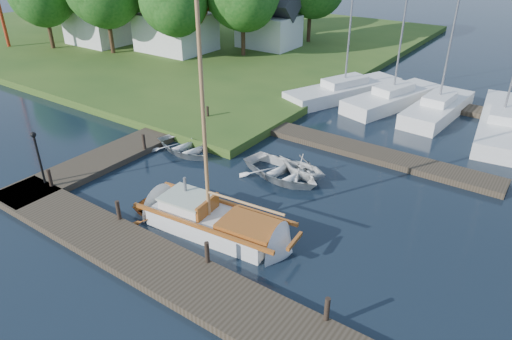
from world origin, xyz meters
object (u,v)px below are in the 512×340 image
Objects in this scene: mooring_post_4 at (144,142)px; sailboat at (217,224)px; marina_boat_3 at (501,121)px; house_b at (99,19)px; mooring_post_1 at (118,210)px; mooring_post_2 at (207,252)px; marina_boat_0 at (344,90)px; house_c at (269,24)px; mooring_post_0 at (50,178)px; marina_boat_1 at (393,97)px; dinghy at (172,212)px; marina_boat_2 at (438,107)px; tender_c at (282,169)px; lamp_post at (37,151)px; tender_b at (304,166)px; mooring_post_5 at (208,113)px; tender_a at (185,145)px; mooring_post_3 at (327,309)px; house_a at (175,22)px.

mooring_post_4 is 8.05m from sailboat.
marina_boat_3 is 2.23× the size of house_b.
mooring_post_2 is at bearing 0.00° from mooring_post_1.
marina_boat_0 is 1.74× the size of house_b.
sailboat is (7.40, -3.14, -0.36)m from mooring_post_4.
house_c is (-21.39, 8.05, 2.00)m from marina_boat_3.
marina_boat_1 reaches higher than mooring_post_0.
mooring_post_2 is at bearing -30.47° from mooring_post_4.
marina_boat_2 is at bearing -22.03° from dinghy.
marina_boat_0 is at bearing 23.07° from tender_c.
sailboat is at bearing 12.47° from lamp_post.
tender_b is (3.94, 7.51, -0.08)m from mooring_post_1.
house_b reaches higher than house_c.
tender_b is (7.94, -2.49, -0.08)m from mooring_post_5.
marina_boat_1 reaches higher than mooring_post_1.
marina_boat_2 reaches higher than tender_a.
mooring_post_5 reaches higher than tender_a.
mooring_post_3 is at bearing -168.91° from marina_boat_2.
mooring_post_1 is at bearing 164.97° from marina_boat_2.
mooring_post_0 is 24.10m from marina_boat_3.
mooring_post_3 and mooring_post_4 have the same top height.
marina_boat_1 is (3.28, 0.36, 0.00)m from marina_boat_0.
sailboat is 17.55m from marina_boat_1.
mooring_post_0 is 21.10m from marina_boat_1.
tender_b is at bearing -69.40° from tender_a.
mooring_post_2 and mooring_post_5 have the same top height.
house_a is at bearing 106.09° from marina_boat_0.
house_c is (-8.50, 20.62, 2.21)m from tender_a.
mooring_post_1 is 5.14m from lamp_post.
mooring_post_0 is 9.00m from mooring_post_2.
house_c is (-11.51, 7.95, 2.02)m from marina_boat_0.
house_b is at bearing 150.80° from mooring_post_3.
mooring_post_0 is 0.08× the size of marina_boat_0.
dinghy is at bearing 162.00° from tender_b.
marina_boat_3 is 27.57m from house_a.
lamp_post is at bearing 152.86° from marina_boat_2.
house_b is at bearing 77.73° from tender_c.
marina_boat_0 reaches higher than mooring_post_0.
lamp_post is 0.59× the size of tender_c.
marina_boat_1 is 16.75m from house_c.
mooring_post_0 is at bearing 180.00° from mooring_post_3.
marina_boat_3 is at bearing -20.62° from house_c.
mooring_post_4 is at bearing 78.69° from lamp_post.
house_a is at bearing 135.67° from mooring_post_2.
tender_c reaches higher than tender_a.
marina_boat_0 reaches higher than house_c.
dinghy is (5.41, -3.54, -0.35)m from mooring_post_4.
marina_boat_0 reaches higher than mooring_post_3.
mooring_post_0 is 0.23× the size of dinghy.
mooring_post_1 is 20.31m from marina_boat_2.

